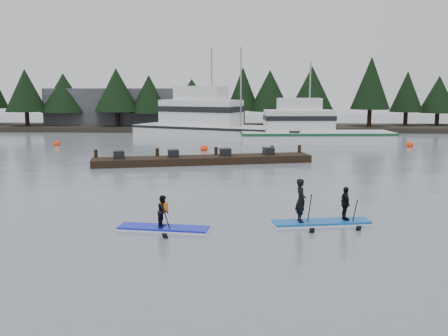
{
  "coord_description": "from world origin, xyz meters",
  "views": [
    {
      "loc": [
        0.88,
        -18.07,
        4.93
      ],
      "look_at": [
        0.0,
        6.0,
        1.1
      ],
      "focal_mm": 40.0,
      "sensor_mm": 36.0,
      "label": 1
    }
  ],
  "objects_px": {
    "fishing_boat_large": "(215,131)",
    "fishing_boat_medium": "(312,137)",
    "floating_dock": "(203,160)",
    "paddleboard_duo": "(321,210)",
    "paddleboard_solo": "(164,220)"
  },
  "relations": [
    {
      "from": "fishing_boat_large",
      "to": "paddleboard_solo",
      "type": "bearing_deg",
      "value": -66.76
    },
    {
      "from": "floating_dock",
      "to": "fishing_boat_medium",
      "type": "bearing_deg",
      "value": 42.27
    },
    {
      "from": "paddleboard_solo",
      "to": "fishing_boat_large",
      "type": "bearing_deg",
      "value": 97.57
    },
    {
      "from": "fishing_boat_medium",
      "to": "paddleboard_duo",
      "type": "distance_m",
      "value": 28.1
    },
    {
      "from": "floating_dock",
      "to": "paddleboard_solo",
      "type": "height_order",
      "value": "paddleboard_solo"
    },
    {
      "from": "fishing_boat_medium",
      "to": "paddleboard_duo",
      "type": "bearing_deg",
      "value": -100.39
    },
    {
      "from": "paddleboard_duo",
      "to": "fishing_boat_medium",
      "type": "bearing_deg",
      "value": 73.35
    },
    {
      "from": "fishing_boat_large",
      "to": "fishing_boat_medium",
      "type": "bearing_deg",
      "value": -1.04
    },
    {
      "from": "paddleboard_solo",
      "to": "paddleboard_duo",
      "type": "distance_m",
      "value": 5.74
    },
    {
      "from": "paddleboard_solo",
      "to": "fishing_boat_medium",
      "type": "bearing_deg",
      "value": 79.99
    },
    {
      "from": "fishing_boat_large",
      "to": "floating_dock",
      "type": "relative_size",
      "value": 1.24
    },
    {
      "from": "floating_dock",
      "to": "paddleboard_duo",
      "type": "distance_m",
      "value": 15.91
    },
    {
      "from": "fishing_boat_large",
      "to": "fishing_boat_medium",
      "type": "xyz_separation_m",
      "value": [
        9.14,
        -4.12,
        -0.17
      ]
    },
    {
      "from": "fishing_boat_medium",
      "to": "paddleboard_duo",
      "type": "relative_size",
      "value": 3.78
    },
    {
      "from": "fishing_boat_medium",
      "to": "floating_dock",
      "type": "height_order",
      "value": "fishing_boat_medium"
    }
  ]
}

